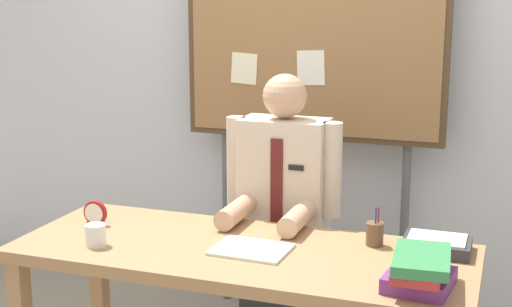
% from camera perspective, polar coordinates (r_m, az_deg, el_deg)
% --- Properties ---
extents(back_wall, '(6.40, 0.08, 2.70)m').
position_cam_1_polar(back_wall, '(3.93, 5.23, 7.10)').
color(back_wall, silver).
rests_on(back_wall, ground_plane).
extents(desk, '(1.83, 0.71, 0.72)m').
position_cam_1_polar(desk, '(2.95, -1.10, -8.96)').
color(desk, '#9E754C').
rests_on(desk, ground_plane).
extents(person, '(0.55, 0.56, 1.36)m').
position_cam_1_polar(person, '(3.44, 2.13, -5.92)').
color(person, '#2D2D33').
rests_on(person, ground_plane).
extents(bulletin_board, '(1.36, 0.09, 2.23)m').
position_cam_1_polar(bulletin_board, '(3.72, 4.50, 10.23)').
color(bulletin_board, '#4C3823').
rests_on(bulletin_board, ground_plane).
extents(book_stack, '(0.24, 0.31, 0.12)m').
position_cam_1_polar(book_stack, '(2.58, 12.73, -8.94)').
color(book_stack, '#72337F').
rests_on(book_stack, desk).
extents(open_notebook, '(0.30, 0.24, 0.01)m').
position_cam_1_polar(open_notebook, '(2.88, -0.37, -7.52)').
color(open_notebook, silver).
rests_on(open_notebook, desk).
extents(desk_clock, '(0.11, 0.04, 0.11)m').
position_cam_1_polar(desk_clock, '(3.26, -12.47, -4.64)').
color(desk_clock, maroon).
rests_on(desk_clock, desk).
extents(coffee_mug, '(0.08, 0.08, 0.09)m').
position_cam_1_polar(coffee_mug, '(3.00, -12.44, -6.26)').
color(coffee_mug, white).
rests_on(coffee_mug, desk).
extents(pen_holder, '(0.07, 0.07, 0.16)m').
position_cam_1_polar(pen_holder, '(2.97, 9.28, -6.22)').
color(pen_holder, brown).
rests_on(pen_holder, desk).
extents(paper_tray, '(0.26, 0.20, 0.06)m').
position_cam_1_polar(paper_tray, '(2.95, 13.96, -6.95)').
color(paper_tray, '#333338').
rests_on(paper_tray, desk).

